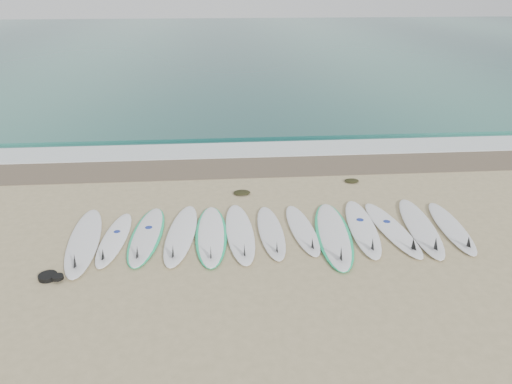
{
  "coord_description": "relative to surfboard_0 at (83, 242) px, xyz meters",
  "views": [
    {
      "loc": [
        -1.06,
        -8.84,
        4.79
      ],
      "look_at": [
        -0.22,
        1.37,
        0.4
      ],
      "focal_mm": 35.0,
      "sensor_mm": 36.0,
      "label": 1
    }
  ],
  "objects": [
    {
      "name": "surfboard_7",
      "position": [
        4.36,
        0.16,
        -0.01
      ],
      "size": [
        0.63,
        2.33,
        0.3
      ],
      "rotation": [
        0.0,
        0.0,
        0.06
      ],
      "color": "white",
      "rests_on": "ground"
    },
    {
      "name": "surfboard_5",
      "position": [
        3.07,
        0.11,
        -0.0
      ],
      "size": [
        0.65,
        2.68,
        0.34
      ],
      "rotation": [
        0.0,
        0.0,
        0.04
      ],
      "color": "white",
      "rests_on": "ground"
    },
    {
      "name": "surfboard_10",
      "position": [
        6.21,
        0.01,
        -0.01
      ],
      "size": [
        0.79,
        2.58,
        0.33
      ],
      "rotation": [
        0.0,
        0.0,
        0.1
      ],
      "color": "white",
      "rests_on": "ground"
    },
    {
      "name": "wave_crest",
      "position": [
        3.72,
        7.03,
        -0.01
      ],
      "size": [
        120.0,
        1.0,
        0.1
      ],
      "primitive_type": "cube",
      "color": "#215B53",
      "rests_on": "ground"
    },
    {
      "name": "seaweed_far",
      "position": [
        6.07,
        2.77,
        -0.03
      ],
      "size": [
        0.37,
        0.29,
        0.07
      ],
      "primitive_type": "ellipsoid",
      "color": "black",
      "rests_on": "ground"
    },
    {
      "name": "surfboard_11",
      "position": [
        6.81,
        0.04,
        -0.0
      ],
      "size": [
        0.87,
        2.81,
        0.35
      ],
      "rotation": [
        0.0,
        0.0,
        -0.11
      ],
      "color": "white",
      "rests_on": "ground"
    },
    {
      "name": "wet_sand_band",
      "position": [
        3.72,
        4.13,
        -0.06
      ],
      "size": [
        120.0,
        1.8,
        0.01
      ],
      "primitive_type": "cube",
      "color": "brown",
      "rests_on": "ground"
    },
    {
      "name": "surfboard_2",
      "position": [
        1.19,
        0.18,
        -0.02
      ],
      "size": [
        0.76,
        2.58,
        0.32
      ],
      "rotation": [
        0.0,
        0.0,
        -0.06
      ],
      "color": "white",
      "rests_on": "ground"
    },
    {
      "name": "surfboard_12",
      "position": [
        7.45,
        -0.01,
        -0.01
      ],
      "size": [
        0.69,
        2.45,
        0.31
      ],
      "rotation": [
        0.0,
        0.0,
        -0.08
      ],
      "color": "white",
      "rests_on": "ground"
    },
    {
      "name": "ocean",
      "position": [
        3.72,
        32.53,
        -0.05
      ],
      "size": [
        120.0,
        55.0,
        0.03
      ],
      "primitive_type": "cube",
      "color": "#215B53",
      "rests_on": "ground"
    },
    {
      "name": "surfboard_8",
      "position": [
        4.95,
        -0.09,
        -0.01
      ],
      "size": [
        0.99,
        2.97,
        0.37
      ],
      "rotation": [
        0.0,
        0.0,
        -0.1
      ],
      "color": "white",
      "rests_on": "ground"
    },
    {
      "name": "surfboard_4",
      "position": [
        2.49,
        0.1,
        -0.01
      ],
      "size": [
        0.64,
        2.63,
        0.33
      ],
      "rotation": [
        0.0,
        0.0,
        -0.0
      ],
      "color": "white",
      "rests_on": "ground"
    },
    {
      "name": "seaweed_near",
      "position": [
        3.23,
        2.23,
        -0.02
      ],
      "size": [
        0.41,
        0.32,
        0.08
      ],
      "primitive_type": "ellipsoid",
      "color": "black",
      "rests_on": "ground"
    },
    {
      "name": "surfboard_6",
      "position": [
        3.7,
        0.1,
        -0.01
      ],
      "size": [
        0.54,
        2.39,
        0.31
      ],
      "rotation": [
        0.0,
        0.0,
        0.02
      ],
      "color": "white",
      "rests_on": "ground"
    },
    {
      "name": "foam_band",
      "position": [
        3.72,
        5.53,
        -0.04
      ],
      "size": [
        120.0,
        1.4,
        0.04
      ],
      "primitive_type": "cube",
      "color": "silver",
      "rests_on": "ground"
    },
    {
      "name": "surfboard_9",
      "position": [
        5.61,
        0.11,
        -0.0
      ],
      "size": [
        0.78,
        2.69,
        0.34
      ],
      "rotation": [
        0.0,
        0.0,
        -0.09
      ],
      "color": "white",
      "rests_on": "ground"
    },
    {
      "name": "ground",
      "position": [
        3.72,
        0.03,
        -0.06
      ],
      "size": [
        120.0,
        120.0,
        0.0
      ],
      "primitive_type": "plane",
      "color": "tan"
    },
    {
      "name": "surfboard_0",
      "position": [
        0.0,
        0.0,
        0.0
      ],
      "size": [
        0.85,
        2.92,
        0.37
      ],
      "rotation": [
        0.0,
        0.0,
        0.09
      ],
      "color": "white",
      "rests_on": "ground"
    },
    {
      "name": "surfboard_3",
      "position": [
        1.88,
        0.14,
        -0.0
      ],
      "size": [
        0.8,
        2.7,
        0.34
      ],
      "rotation": [
        0.0,
        0.0,
        -0.09
      ],
      "color": "white",
      "rests_on": "ground"
    },
    {
      "name": "leash_coil",
      "position": [
        -0.29,
        -1.2,
        -0.01
      ],
      "size": [
        0.46,
        0.36,
        0.11
      ],
      "color": "black",
      "rests_on": "ground"
    },
    {
      "name": "surfboard_1",
      "position": [
        0.57,
        0.06,
        -0.01
      ],
      "size": [
        0.61,
        2.31,
        0.29
      ],
      "rotation": [
        0.0,
        0.0,
        -0.06
      ],
      "color": "white",
      "rests_on": "ground"
    }
  ]
}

